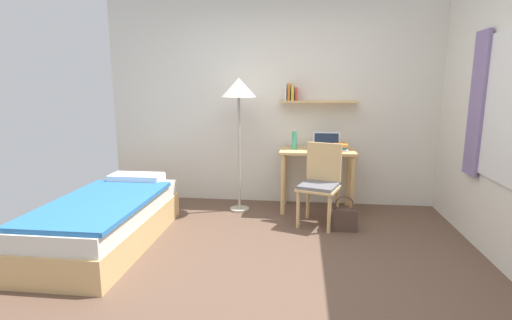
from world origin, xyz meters
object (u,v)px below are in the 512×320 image
(desk, at_px, (317,163))
(book_stack, at_px, (340,147))
(handbag, at_px, (344,219))
(desk_chair, at_px, (320,181))
(laptop, at_px, (327,145))
(standing_lamp, at_px, (239,94))
(water_bottle, at_px, (294,140))
(bed, at_px, (108,221))

(desk, height_order, book_stack, book_stack)
(desk, bearing_deg, handbag, -68.45)
(desk_chair, height_order, laptop, laptop)
(standing_lamp, xyz_separation_m, handbag, (1.21, -0.55, -1.29))
(desk_chair, xyz_separation_m, standing_lamp, (-0.96, 0.36, 0.94))
(standing_lamp, bearing_deg, desk_chair, -20.36)
(laptop, height_order, handbag, laptop)
(water_bottle, relative_size, book_stack, 0.91)
(desk_chair, height_order, book_stack, desk_chair)
(desk, bearing_deg, book_stack, -4.97)
(water_bottle, bearing_deg, desk, 0.61)
(standing_lamp, xyz_separation_m, book_stack, (1.21, 0.11, -0.62))
(desk, relative_size, laptop, 2.75)
(bed, relative_size, desk, 2.02)
(desk_chair, distance_m, book_stack, 0.61)
(water_bottle, relative_size, handbag, 0.57)
(handbag, bearing_deg, desk_chair, 142.80)
(bed, bearing_deg, desk, 32.64)
(standing_lamp, relative_size, handbag, 4.17)
(desk_chair, xyz_separation_m, book_stack, (0.25, 0.46, 0.32))
(book_stack, relative_size, handbag, 0.63)
(desk, bearing_deg, water_bottle, -179.39)
(standing_lamp, bearing_deg, desk, 7.79)
(standing_lamp, height_order, laptop, standing_lamp)
(bed, relative_size, handbag, 4.75)
(standing_lamp, distance_m, water_bottle, 0.87)
(book_stack, xyz_separation_m, handbag, (0.00, -0.65, -0.67))
(desk_chair, bearing_deg, book_stack, 61.90)
(bed, relative_size, book_stack, 7.52)
(standing_lamp, distance_m, handbag, 1.85)
(bed, height_order, standing_lamp, standing_lamp)
(desk, relative_size, book_stack, 3.72)
(laptop, bearing_deg, book_stack, -12.72)
(desk, relative_size, water_bottle, 4.10)
(bed, xyz_separation_m, standing_lamp, (1.10, 1.18, 1.18))
(desk, bearing_deg, laptop, 7.27)
(desk_chair, height_order, standing_lamp, standing_lamp)
(handbag, bearing_deg, desk, 111.55)
(desk, xyz_separation_m, desk_chair, (0.02, -0.49, -0.11))
(water_bottle, bearing_deg, standing_lamp, -169.18)
(book_stack, bearing_deg, laptop, 167.28)
(water_bottle, bearing_deg, laptop, 2.41)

